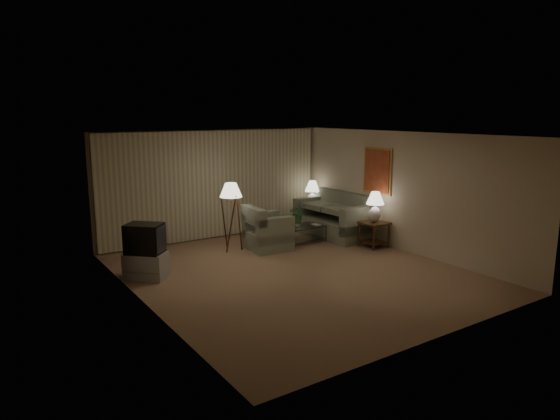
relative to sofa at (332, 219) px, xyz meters
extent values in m
plane|color=#8B674D|center=(-2.50, -1.86, -0.44)|extent=(7.00, 7.00, 0.00)
cube|color=beige|center=(-2.50, 1.64, 0.91)|extent=(6.00, 0.04, 2.70)
cube|color=beige|center=(-5.50, -1.86, 0.91)|extent=(0.04, 7.00, 2.70)
cube|color=beige|center=(0.50, -1.86, 0.91)|extent=(0.04, 7.00, 2.70)
cube|color=white|center=(-2.50, -1.86, 2.26)|extent=(6.00, 7.00, 0.04)
cube|color=beige|center=(-2.50, 1.56, 0.91)|extent=(5.85, 0.12, 2.65)
cube|color=#CB9347|center=(0.48, -1.06, 1.31)|extent=(0.03, 0.90, 1.10)
cube|color=maroon|center=(0.45, -1.06, 1.31)|extent=(0.02, 0.80, 1.00)
cube|color=gray|center=(0.00, 0.00, -0.21)|extent=(2.09, 1.19, 0.46)
cube|color=gray|center=(-2.00, -0.10, -0.23)|extent=(1.11, 1.07, 0.42)
cube|color=#33180E|center=(0.15, -1.35, 0.14)|extent=(0.57, 0.57, 0.04)
cube|color=#33180E|center=(0.15, -1.35, -0.32)|extent=(0.49, 0.49, 0.02)
cylinder|color=#33180E|center=(-0.09, -1.59, -0.16)|extent=(0.05, 0.05, 0.56)
cylinder|color=#33180E|center=(-0.09, -1.11, -0.16)|extent=(0.05, 0.05, 0.56)
cylinder|color=#33180E|center=(0.39, -1.59, -0.16)|extent=(0.05, 0.05, 0.56)
cylinder|color=#33180E|center=(0.39, -1.11, -0.16)|extent=(0.05, 0.05, 0.56)
cube|color=#33180E|center=(0.15, 1.04, 0.14)|extent=(0.53, 0.44, 0.04)
cube|color=#33180E|center=(0.15, 1.04, -0.32)|extent=(0.45, 0.38, 0.02)
cylinder|color=#33180E|center=(-0.06, 0.87, -0.16)|extent=(0.05, 0.05, 0.56)
cylinder|color=#33180E|center=(-0.06, 1.22, -0.16)|extent=(0.05, 0.05, 0.56)
cylinder|color=#33180E|center=(0.36, 0.87, -0.16)|extent=(0.05, 0.05, 0.56)
cylinder|color=#33180E|center=(0.36, 1.22, -0.16)|extent=(0.05, 0.05, 0.56)
ellipsoid|color=white|center=(0.15, -1.35, 0.34)|extent=(0.29, 0.29, 0.36)
cylinder|color=white|center=(0.15, -1.35, 0.56)|extent=(0.03, 0.03, 0.08)
cone|color=silver|center=(0.15, -1.35, 0.73)|extent=(0.41, 0.41, 0.29)
ellipsoid|color=white|center=(0.15, 1.04, 0.33)|extent=(0.28, 0.28, 0.35)
cylinder|color=white|center=(0.15, 1.04, 0.55)|extent=(0.03, 0.03, 0.08)
cone|color=silver|center=(0.15, 1.04, 0.71)|extent=(0.40, 0.40, 0.28)
cube|color=silver|center=(-1.00, -0.10, -0.03)|extent=(1.19, 0.65, 0.02)
cube|color=silver|center=(-1.00, -0.10, -0.34)|extent=(1.11, 0.57, 0.01)
cylinder|color=#46371C|center=(-1.53, -0.35, -0.24)|extent=(0.04, 0.04, 0.40)
cylinder|color=#46371C|center=(-1.53, 0.15, -0.24)|extent=(0.04, 0.04, 0.40)
cylinder|color=#46371C|center=(-0.48, -0.35, -0.24)|extent=(0.04, 0.04, 0.40)
cylinder|color=#46371C|center=(-0.48, 0.15, -0.24)|extent=(0.04, 0.04, 0.40)
cube|color=#A09FA2|center=(-5.05, -0.59, -0.19)|extent=(1.23, 1.23, 0.50)
cube|color=black|center=(-5.05, -0.59, 0.34)|extent=(1.13, 1.13, 0.57)
cylinder|color=#33180E|center=(-2.75, 0.26, 0.78)|extent=(0.04, 0.04, 0.23)
cone|color=silver|center=(-2.75, 0.26, 0.96)|extent=(0.51, 0.51, 0.32)
cylinder|color=#AF623B|center=(-2.00, 0.31, -0.25)|extent=(0.65, 0.65, 0.38)
imported|color=white|center=(-1.15, -0.10, 0.04)|extent=(0.14, 0.14, 0.14)
imported|color=#33692E|center=(-1.15, -0.10, 0.34)|extent=(0.53, 0.50, 0.46)
imported|color=olive|center=(-0.75, -0.20, -0.02)|extent=(0.17, 0.23, 0.02)
camera|label=1|loc=(-7.96, -9.56, 2.67)|focal=32.00mm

